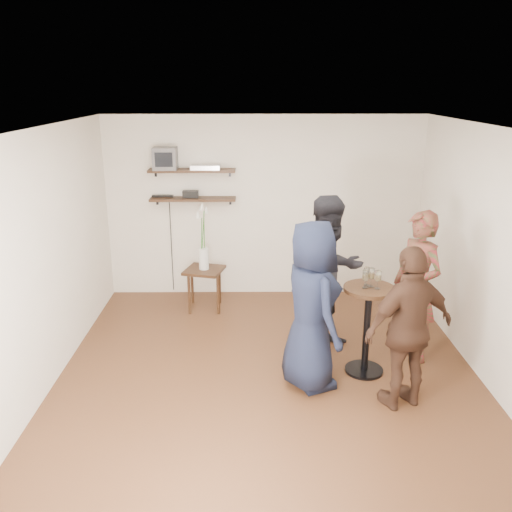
{
  "coord_description": "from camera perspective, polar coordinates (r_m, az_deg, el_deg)",
  "views": [
    {
      "loc": [
        -0.18,
        -5.11,
        3.0
      ],
      "look_at": [
        -0.13,
        0.4,
        1.24
      ],
      "focal_mm": 38.0,
      "sensor_mm": 36.0,
      "label": 1
    }
  ],
  "objects": [
    {
      "name": "wine_glass_bl",
      "position": [
        5.74,
        11.61,
        -1.78
      ],
      "size": [
        0.07,
        0.07,
        0.2
      ],
      "color": "silver",
      "rests_on": "drinks_table"
    },
    {
      "name": "room",
      "position": [
        5.39,
        1.44,
        -0.66
      ],
      "size": [
        4.58,
        5.08,
        2.68
      ],
      "color": "#402014",
      "rests_on": "ground"
    },
    {
      "name": "shelf_upper",
      "position": [
        7.61,
        -6.76,
        8.93
      ],
      "size": [
        1.2,
        0.25,
        0.04
      ],
      "primitive_type": "cube",
      "color": "black",
      "rests_on": "room"
    },
    {
      "name": "person_dark",
      "position": [
        6.25,
        7.78,
        -1.92
      ],
      "size": [
        1.11,
        1.04,
        1.83
      ],
      "primitive_type": "imported",
      "rotation": [
        0.0,
        0.0,
        0.51
      ],
      "color": "black",
      "rests_on": "room"
    },
    {
      "name": "drinks_table",
      "position": [
        5.88,
        11.65,
        -6.43
      ],
      "size": [
        0.54,
        0.54,
        0.98
      ],
      "color": "black",
      "rests_on": "room"
    },
    {
      "name": "person_plaid",
      "position": [
        6.23,
        16.55,
        -3.17
      ],
      "size": [
        0.66,
        0.74,
        1.71
      ],
      "primitive_type": "imported",
      "rotation": [
        0.0,
        0.0,
        -1.08
      ],
      "color": "#A41229",
      "rests_on": "room"
    },
    {
      "name": "person_brown",
      "position": [
        5.31,
        15.81,
        -7.37
      ],
      "size": [
        1.02,
        0.72,
        1.61
      ],
      "primitive_type": "imported",
      "rotation": [
        0.0,
        0.0,
        3.52
      ],
      "color": "#40271B",
      "rests_on": "room"
    },
    {
      "name": "wine_glass_br",
      "position": [
        5.71,
        12.06,
        -1.87
      ],
      "size": [
        0.07,
        0.07,
        0.2
      ],
      "color": "silver",
      "rests_on": "drinks_table"
    },
    {
      "name": "side_table",
      "position": [
        7.46,
        -5.46,
        -2.05
      ],
      "size": [
        0.59,
        0.59,
        0.58
      ],
      "rotation": [
        0.0,
        0.0,
        -0.26
      ],
      "color": "black",
      "rests_on": "room"
    },
    {
      "name": "wine_glass_fl",
      "position": [
        5.67,
        11.46,
        -2.07
      ],
      "size": [
        0.06,
        0.06,
        0.19
      ],
      "color": "silver",
      "rests_on": "drinks_table"
    },
    {
      "name": "dvd_deck",
      "position": [
        7.59,
        -5.34,
        9.31
      ],
      "size": [
        0.4,
        0.24,
        0.06
      ],
      "primitive_type": "cube",
      "color": "silver",
      "rests_on": "shelf_upper"
    },
    {
      "name": "person_navy",
      "position": [
        5.46,
        5.82,
        -5.25
      ],
      "size": [
        0.83,
        1.0,
        1.75
      ],
      "primitive_type": "imported",
      "rotation": [
        0.0,
        0.0,
        1.94
      ],
      "color": "black",
      "rests_on": "room"
    },
    {
      "name": "vase_lilies",
      "position": [
        7.33,
        -5.56,
        0.85
      ],
      "size": [
        0.19,
        0.19,
        0.95
      ],
      "rotation": [
        0.0,
        0.0,
        -0.26
      ],
      "color": "silver",
      "rests_on": "side_table"
    },
    {
      "name": "radio",
      "position": [
        7.68,
        -6.91,
        6.47
      ],
      "size": [
        0.22,
        0.1,
        0.1
      ],
      "primitive_type": "cube",
      "color": "black",
      "rests_on": "shelf_lower"
    },
    {
      "name": "shelf_lower",
      "position": [
        7.69,
        -6.66,
        5.98
      ],
      "size": [
        1.2,
        0.25,
        0.04
      ],
      "primitive_type": "cube",
      "color": "black",
      "rests_on": "room"
    },
    {
      "name": "crt_monitor",
      "position": [
        7.64,
        -9.52,
        10.11
      ],
      "size": [
        0.32,
        0.3,
        0.3
      ],
      "primitive_type": "cube",
      "color": "#59595B",
      "rests_on": "shelf_upper"
    },
    {
      "name": "power_strip",
      "position": [
        7.78,
        -9.79,
        6.24
      ],
      "size": [
        0.3,
        0.05,
        0.03
      ],
      "primitive_type": "cube",
      "color": "black",
      "rests_on": "shelf_lower"
    },
    {
      "name": "wine_glass_fr",
      "position": [
        5.67,
        12.74,
        -2.14
      ],
      "size": [
        0.06,
        0.06,
        0.19
      ],
      "color": "silver",
      "rests_on": "drinks_table"
    }
  ]
}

